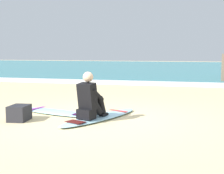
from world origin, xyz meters
TOP-DOWN VIEW (x-y plane):
  - ground_plane at (0.00, 0.00)m, footprint 80.00×80.00m
  - sea at (0.00, 21.10)m, footprint 80.00×28.00m
  - breaking_foam at (0.00, 7.40)m, footprint 80.00×0.90m
  - surfboard_main at (0.12, 0.04)m, footprint 1.37×2.43m
  - surfer_seated at (-0.01, -0.26)m, footprint 0.52×0.77m
  - surfboard_spare_near at (-1.02, 0.34)m, footprint 2.22×1.12m
  - beach_bag at (-1.45, -0.56)m, footprint 0.41×0.52m

SIDE VIEW (x-z plane):
  - ground_plane at x=0.00m, z-range 0.00..0.00m
  - surfboard_main at x=0.12m, z-range 0.00..0.07m
  - surfboard_spare_near at x=-1.02m, z-range 0.00..0.07m
  - sea at x=0.00m, z-range 0.00..0.10m
  - breaking_foam at x=0.00m, z-range 0.00..0.11m
  - beach_bag at x=-1.45m, z-range 0.00..0.32m
  - surfer_seated at x=-0.01m, z-range -0.04..0.91m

